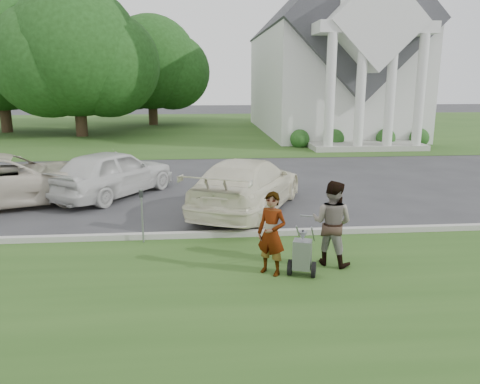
{
  "coord_description": "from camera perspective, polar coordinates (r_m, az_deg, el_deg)",
  "views": [
    {
      "loc": [
        -0.13,
        -10.23,
        3.74
      ],
      "look_at": [
        0.75,
        0.0,
        1.26
      ],
      "focal_mm": 35.0,
      "sensor_mm": 36.0,
      "label": 1
    }
  ],
  "objects": [
    {
      "name": "car_a",
      "position": [
        15.79,
        -26.61,
        1.34
      ],
      "size": [
        6.18,
        4.4,
        1.56
      ],
      "primitive_type": "imported",
      "rotation": [
        0.0,
        0.0,
        1.93
      ],
      "color": "beige",
      "rests_on": "ground"
    },
    {
      "name": "tree_back",
      "position": [
        40.42,
        -10.8,
        14.76
      ],
      "size": [
        9.61,
        7.6,
        8.89
      ],
      "color": "#332316",
      "rests_on": "ground"
    },
    {
      "name": "church",
      "position": [
        34.65,
        10.83,
        17.0
      ],
      "size": [
        9.19,
        19.0,
        24.1
      ],
      "color": "white",
      "rests_on": "ground"
    },
    {
      "name": "car_c",
      "position": [
        13.51,
        0.86,
        0.89
      ],
      "size": [
        4.13,
        5.72,
        1.54
      ],
      "primitive_type": "imported",
      "rotation": [
        0.0,
        0.0,
        2.72
      ],
      "color": "white",
      "rests_on": "ground"
    },
    {
      "name": "church_lawn",
      "position": [
        37.42,
        -4.76,
        7.82
      ],
      "size": [
        80.0,
        30.0,
        0.01
      ],
      "primitive_type": "cube",
      "color": "#294B19",
      "rests_on": "ground"
    },
    {
      "name": "car_b",
      "position": [
        15.75,
        -15.3,
        2.28
      ],
      "size": [
        4.07,
        4.84,
        1.56
      ],
      "primitive_type": "imported",
      "rotation": [
        0.0,
        0.0,
        2.56
      ],
      "color": "silver",
      "rests_on": "ground"
    },
    {
      "name": "ground",
      "position": [
        10.9,
        -3.97,
        -6.51
      ],
      "size": [
        120.0,
        120.0,
        0.0
      ],
      "primitive_type": "plane",
      "color": "#333335",
      "rests_on": "ground"
    },
    {
      "name": "grass_strip",
      "position": [
        8.14,
        -3.57,
        -13.73
      ],
      "size": [
        80.0,
        7.0,
        0.01
      ],
      "primitive_type": "cube",
      "color": "#294B19",
      "rests_on": "ground"
    },
    {
      "name": "curb",
      "position": [
        11.39,
        -4.03,
        -5.21
      ],
      "size": [
        80.0,
        0.18,
        0.15
      ],
      "primitive_type": "cube",
      "color": "#9E9E93",
      "rests_on": "ground"
    },
    {
      "name": "tree_left",
      "position": [
        33.2,
        -19.37,
        15.22
      ],
      "size": [
        10.63,
        8.4,
        9.71
      ],
      "color": "#332316",
      "rests_on": "ground"
    },
    {
      "name": "person_right",
      "position": [
        9.71,
        11.13,
        -3.81
      ],
      "size": [
        1.08,
        1.03,
        1.76
      ],
      "primitive_type": "imported",
      "rotation": [
        0.0,
        0.0,
        2.53
      ],
      "color": "#999999",
      "rests_on": "ground"
    },
    {
      "name": "striping_cart",
      "position": [
        9.2,
        7.59,
        -7.66
      ],
      "size": [
        0.76,
        1.14,
        0.98
      ],
      "rotation": [
        0.0,
        0.0,
        -0.34
      ],
      "color": "black",
      "rests_on": "ground"
    },
    {
      "name": "parking_meter_near",
      "position": [
        11.02,
        -11.87,
        -2.11
      ],
      "size": [
        0.09,
        0.08,
        1.29
      ],
      "color": "gray",
      "rests_on": "ground"
    },
    {
      "name": "person_left",
      "position": [
        9.08,
        3.87,
        -5.18
      ],
      "size": [
        0.71,
        0.68,
        1.64
      ],
      "primitive_type": "imported",
      "rotation": [
        0.0,
        0.0,
        -0.66
      ],
      "color": "#999999",
      "rests_on": "ground"
    }
  ]
}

